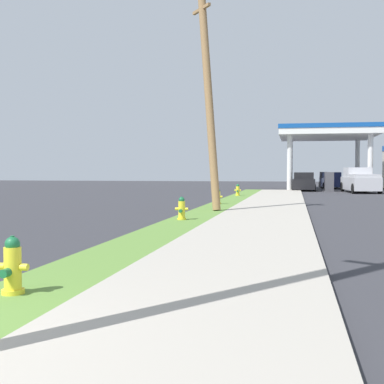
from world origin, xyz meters
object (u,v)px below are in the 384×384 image
Objects in this scene: fire_hydrant_second at (182,210)px; fire_hydrant_fourth at (238,191)px; fire_hydrant_third at (218,197)px; car_navy_by_near_pump at (331,181)px; car_black_by_far_pump at (304,182)px; utility_pole_midground at (209,98)px; fire_hydrant_nearest at (12,269)px; truck_silver_at_forecourt at (360,181)px.

fire_hydrant_second is 16.31m from fire_hydrant_fourth.
fire_hydrant_fourth is at bearing 89.78° from fire_hydrant_third.
fire_hydrant_second is 0.16× the size of car_navy_by_near_pump.
car_black_by_far_pump is (-2.72, -7.00, 0.00)m from car_navy_by_near_pump.
fire_hydrant_third is at bearing -101.97° from car_black_by_far_pump.
utility_pole_midground is (0.13, 4.48, 4.21)m from fire_hydrant_second.
fire_hydrant_nearest is at bearing -89.85° from fire_hydrant_third.
fire_hydrant_third is at bearing -90.22° from fire_hydrant_fourth.
fire_hydrant_fourth is 0.08× the size of utility_pole_midground.
car_navy_by_near_pump is at bearing 68.79° from car_black_by_far_pump.
fire_hydrant_fourth is 12.56m from utility_pole_midground.
utility_pole_midground is (0.11, -11.83, 4.21)m from fire_hydrant_fourth.
utility_pole_midground is at bearing -87.77° from fire_hydrant_third.
truck_silver_at_forecourt is at bearing 47.67° from fire_hydrant_fourth.
fire_hydrant_nearest is 38.91m from car_black_by_far_pump.
truck_silver_at_forecourt is (8.58, 17.68, 0.47)m from fire_hydrant_third.
fire_hydrant_fourth is 0.16× the size of car_black_by_far_pump.
fire_hydrant_nearest is 10.14m from fire_hydrant_second.
fire_hydrant_fourth is 12.96m from car_black_by_far_pump.
truck_silver_at_forecourt is (8.58, 25.70, 0.47)m from fire_hydrant_second.
fire_hydrant_nearest is 18.16m from fire_hydrant_third.
fire_hydrant_nearest is at bearing -90.36° from utility_pole_midground.
truck_silver_at_forecourt is at bearing -81.21° from car_navy_by_near_pump.
fire_hydrant_third is 5.50m from utility_pole_midground.
truck_silver_at_forecourt is at bearing 71.54° from fire_hydrant_second.
utility_pole_midground is 1.60× the size of truck_silver_at_forecourt.
fire_hydrant_second is at bearing -89.95° from fire_hydrant_third.
fire_hydrant_third is at bearing -104.40° from car_navy_by_near_pump.
fire_hydrant_third is 8.29m from fire_hydrant_fourth.
fire_hydrant_second is at bearing -101.23° from car_navy_by_near_pump.
car_navy_by_near_pump reaches higher than fire_hydrant_nearest.
fire_hydrant_second is 0.13× the size of truck_silver_at_forecourt.
fire_hydrant_second is 36.23m from car_navy_by_near_pump.
fire_hydrant_third is at bearing 90.05° from fire_hydrant_second.
truck_silver_at_forecourt reaches higher than fire_hydrant_third.
utility_pole_midground reaches higher than car_black_by_far_pump.
car_navy_by_near_pump is 9.95m from truck_silver_at_forecourt.
utility_pole_midground is 1.93× the size of car_navy_by_near_pump.
fire_hydrant_third is 0.13× the size of truck_silver_at_forecourt.
fire_hydrant_nearest is at bearing -98.74° from car_navy_by_near_pump.
car_navy_by_near_pump is at bearing 69.90° from fire_hydrant_fourth.
fire_hydrant_third is 0.16× the size of car_navy_by_near_pump.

